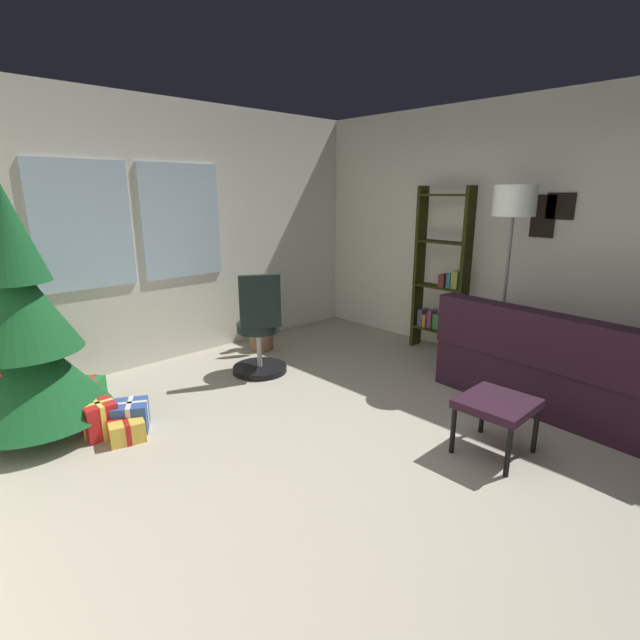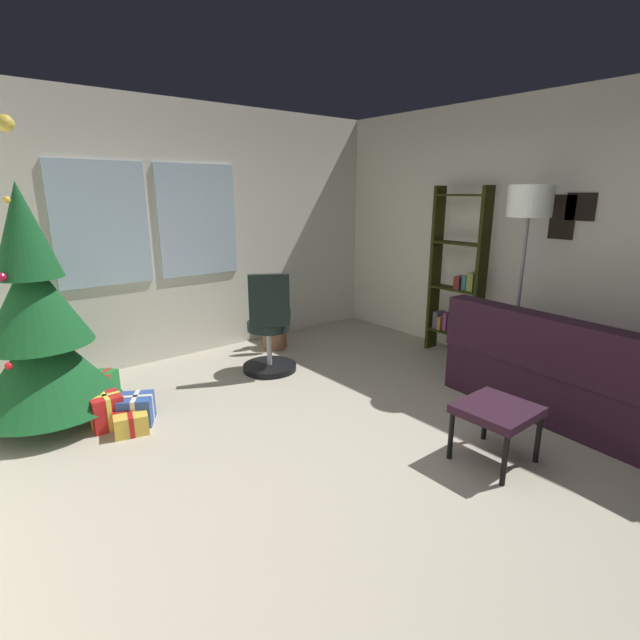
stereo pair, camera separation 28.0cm
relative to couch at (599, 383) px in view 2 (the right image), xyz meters
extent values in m
cube|color=#ABA28F|center=(-1.87, 0.74, -0.36)|extent=(5.03, 5.79, 0.10)
cube|color=silver|center=(-1.87, 3.68, 1.07)|extent=(5.03, 0.10, 2.75)
cube|color=silver|center=(-2.75, 3.62, 1.20)|extent=(0.90, 0.03, 1.20)
cube|color=silver|center=(-1.75, 3.62, 1.20)|extent=(0.90, 0.03, 1.20)
cube|color=silver|center=(0.69, 0.74, 1.07)|extent=(0.10, 5.79, 2.75)
cube|color=black|center=(0.63, 0.60, 1.38)|extent=(0.02, 0.26, 0.25)
cube|color=black|center=(0.63, 0.76, 1.28)|extent=(0.02, 0.23, 0.41)
cube|color=black|center=(-0.06, 0.11, -0.09)|extent=(1.08, 2.16, 0.44)
cube|color=black|center=(-0.44, 0.15, 0.36)|extent=(0.38, 2.10, 0.44)
cube|color=black|center=(0.02, 1.08, 0.23)|extent=(0.91, 0.22, 0.20)
cube|color=#AF242B|center=(-0.30, 0.28, 0.30)|extent=(0.21, 0.40, 0.42)
cube|color=beige|center=(-0.34, -0.17, 0.30)|extent=(0.19, 0.42, 0.41)
cube|color=#9C4034|center=(-0.31, 0.18, 0.30)|extent=(0.24, 0.42, 0.42)
cube|color=black|center=(-1.25, 0.18, 0.07)|extent=(0.49, 0.47, 0.06)
cylinder|color=black|center=(-1.46, -0.03, -0.13)|extent=(0.04, 0.04, 0.35)
cylinder|color=black|center=(-1.04, -0.03, -0.13)|extent=(0.04, 0.04, 0.35)
cylinder|color=black|center=(-1.46, 0.38, -0.13)|extent=(0.04, 0.04, 0.35)
cylinder|color=black|center=(-1.04, 0.38, -0.13)|extent=(0.04, 0.04, 0.35)
cylinder|color=#4C331E|center=(-3.53, 2.76, -0.23)|extent=(0.12, 0.12, 0.16)
cone|color=#154E23|center=(-3.53, 2.76, 0.20)|extent=(1.08, 1.08, 0.70)
cone|color=#154E23|center=(-3.53, 2.76, 0.72)|extent=(0.78, 0.78, 0.70)
cone|color=#154E23|center=(-3.53, 2.76, 1.24)|extent=(0.48, 0.48, 0.70)
sphere|color=red|center=(-3.78, 2.45, 0.33)|extent=(0.05, 0.05, 0.05)
sphere|color=gold|center=(-3.60, 2.67, 1.46)|extent=(0.05, 0.05, 0.05)
sphere|color=silver|center=(-3.53, 2.92, 1.25)|extent=(0.05, 0.05, 0.05)
sphere|color=blue|center=(-3.28, 3.00, 0.52)|extent=(0.07, 0.07, 0.07)
sphere|color=#B21433|center=(-3.72, 2.60, 0.93)|extent=(0.06, 0.06, 0.06)
sphere|color=#F2D14C|center=(-3.53, 2.76, 1.97)|extent=(0.12, 0.12, 0.12)
cube|color=red|center=(-3.21, 2.38, -0.17)|extent=(0.23, 0.23, 0.27)
cube|color=#EAD84C|center=(-3.21, 2.38, -0.17)|extent=(0.24, 0.04, 0.28)
cube|color=#EAD84C|center=(-3.21, 2.38, -0.17)|extent=(0.04, 0.23, 0.28)
cube|color=#1E722D|center=(-3.08, 3.04, -0.21)|extent=(0.38, 0.38, 0.21)
cube|color=red|center=(-3.08, 3.04, -0.21)|extent=(0.28, 0.27, 0.21)
cube|color=red|center=(-3.08, 3.04, -0.21)|extent=(0.16, 0.17, 0.21)
cube|color=gold|center=(-3.08, 2.22, -0.23)|extent=(0.31, 0.36, 0.16)
cube|color=#B21919|center=(-3.08, 2.22, -0.23)|extent=(0.11, 0.32, 0.17)
cube|color=#B21919|center=(-3.08, 2.22, -0.23)|extent=(0.26, 0.10, 0.17)
cube|color=#2D4C99|center=(-3.00, 2.31, -0.19)|extent=(0.34, 0.34, 0.23)
cube|color=silver|center=(-3.00, 2.31, -0.19)|extent=(0.16, 0.24, 0.24)
cube|color=silver|center=(-3.00, 2.31, -0.19)|extent=(0.25, 0.16, 0.24)
cylinder|color=black|center=(-1.51, 2.62, -0.28)|extent=(0.56, 0.56, 0.06)
cylinder|color=#B2B2B7|center=(-1.51, 2.62, -0.04)|extent=(0.05, 0.05, 0.43)
cylinder|color=black|center=(-1.51, 2.62, 0.18)|extent=(0.44, 0.44, 0.09)
cube|color=black|center=(-1.60, 2.45, 0.49)|extent=(0.39, 0.27, 0.52)
cube|color=black|center=(0.42, 1.43, 0.63)|extent=(0.18, 0.04, 1.89)
cube|color=black|center=(0.42, 2.03, 0.63)|extent=(0.18, 0.04, 1.89)
cube|color=black|center=(0.42, 1.73, -0.06)|extent=(0.18, 0.56, 0.02)
cube|color=black|center=(0.42, 1.73, 0.45)|extent=(0.18, 0.56, 0.02)
cube|color=black|center=(0.42, 1.73, 0.96)|extent=(0.18, 0.56, 0.02)
cube|color=black|center=(0.42, 1.73, 1.48)|extent=(0.18, 0.56, 0.02)
cube|color=#A72A17|center=(0.44, 1.52, 0.05)|extent=(0.14, 0.07, 0.20)
cube|color=navy|center=(0.44, 1.59, 0.04)|extent=(0.15, 0.06, 0.18)
cube|color=beige|center=(0.43, 1.65, 0.05)|extent=(0.16, 0.04, 0.19)
cube|color=#3A7537|center=(0.44, 1.73, 0.04)|extent=(0.14, 0.08, 0.17)
cube|color=#813568|center=(0.44, 1.82, 0.06)|extent=(0.14, 0.05, 0.21)
cube|color=#AE782E|center=(0.43, 1.88, 0.03)|extent=(0.16, 0.04, 0.15)
cube|color=#4A485D|center=(0.43, 1.94, 0.05)|extent=(0.16, 0.06, 0.20)
cube|color=olive|center=(0.44, 1.53, 0.56)|extent=(0.15, 0.08, 0.20)
cube|color=#2D6F75|center=(0.44, 1.60, 0.55)|extent=(0.14, 0.05, 0.16)
cube|color=maroon|center=(0.43, 1.68, 0.54)|extent=(0.17, 0.07, 0.14)
cylinder|color=slate|center=(0.14, 0.83, -0.29)|extent=(0.28, 0.28, 0.03)
cylinder|color=slate|center=(0.14, 0.83, 0.51)|extent=(0.03, 0.03, 1.57)
cylinder|color=white|center=(0.14, 0.83, 1.43)|extent=(0.39, 0.39, 0.28)
cylinder|color=#8B5C41|center=(-1.06, 3.20, -0.20)|extent=(0.29, 0.29, 0.22)
ellipsoid|color=#2D6E2B|center=(-0.97, 3.20, 0.08)|extent=(0.16, 0.20, 0.36)
ellipsoid|color=#2D6E2B|center=(-0.88, 3.19, 0.06)|extent=(0.12, 0.17, 0.32)
ellipsoid|color=#2D6E2B|center=(-1.04, 3.30, 0.04)|extent=(0.15, 0.16, 0.29)
ellipsoid|color=#2D6E2B|center=(-1.12, 3.27, 0.13)|extent=(0.22, 0.20, 0.46)
ellipsoid|color=#2D6E2B|center=(-1.19, 3.09, 0.12)|extent=(0.22, 0.22, 0.43)
camera|label=1|loc=(-4.24, -1.15, 1.51)|focal=26.38mm
camera|label=2|loc=(-4.03, -1.33, 1.51)|focal=26.38mm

